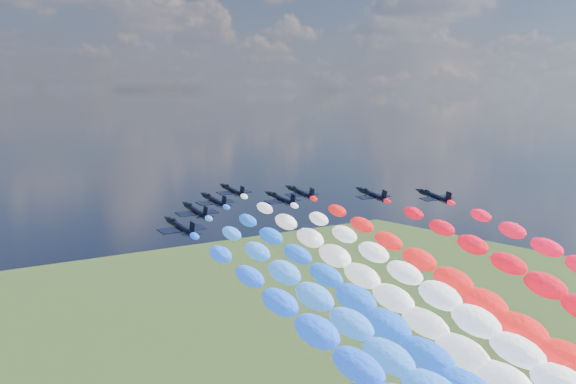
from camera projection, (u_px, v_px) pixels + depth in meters
jet_0 at (181, 227)px, 120.64m from camera, size 7.97×10.83×4.12m
jet_1 at (196, 211)px, 136.87m from camera, size 8.21×11.00×4.12m
jet_2 at (214, 200)px, 149.76m from camera, size 7.85×10.74×4.12m
trail_2 at (408, 356)px, 109.89m from camera, size 6.64×103.92×38.13m
jet_3 at (281, 199)px, 151.65m from camera, size 8.38×11.12×4.12m
trail_3 at (495, 351)px, 111.78m from camera, size 6.64×103.92×38.13m
jet_4 at (233, 191)px, 164.45m from camera, size 7.85×10.74×4.12m
trail_4 at (410, 325)px, 124.58m from camera, size 6.64×103.92×38.13m
jet_5 at (301, 193)px, 161.24m from camera, size 8.08×10.90×4.12m
trail_5 at (504, 331)px, 121.38m from camera, size 6.64×103.92×38.13m
jet_6 at (372, 195)px, 158.02m from camera, size 8.04×10.87×4.12m
jet_7 at (434, 196)px, 155.44m from camera, size 7.98×10.83×4.12m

